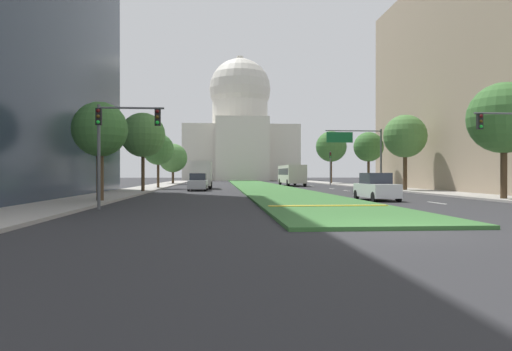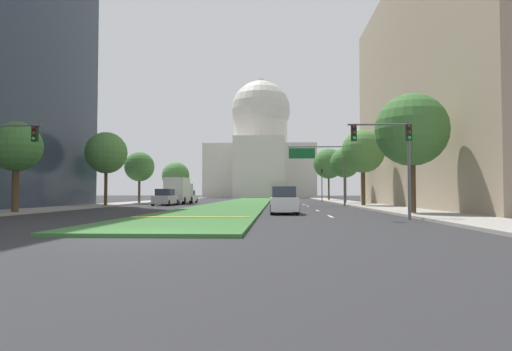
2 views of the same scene
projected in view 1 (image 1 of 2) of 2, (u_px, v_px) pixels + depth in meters
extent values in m
plane|color=#2B2B2D|center=(256.00, 185.00, 68.66)|extent=(260.00, 260.00, 0.00)
cube|color=#386B33|center=(260.00, 186.00, 63.22)|extent=(6.76, 98.16, 0.14)
cube|color=gold|center=(328.00, 206.00, 23.29)|extent=(6.08, 0.50, 0.04)
cube|color=silver|center=(437.00, 203.00, 27.89)|extent=(0.16, 2.40, 0.01)
cube|color=silver|center=(387.00, 196.00, 36.29)|extent=(0.16, 2.40, 0.01)
cube|color=silver|center=(347.00, 191.00, 47.73)|extent=(0.16, 2.40, 0.01)
cube|color=silver|center=(332.00, 189.00, 54.11)|extent=(0.16, 2.40, 0.01)
cube|color=silver|center=(312.00, 186.00, 65.68)|extent=(0.16, 2.40, 0.01)
cube|color=silver|center=(293.00, 183.00, 82.66)|extent=(0.16, 2.40, 0.01)
cube|color=silver|center=(294.00, 184.00, 81.79)|extent=(0.16, 2.40, 0.01)
cube|color=silver|center=(288.00, 183.00, 89.11)|extent=(0.16, 2.40, 0.01)
cube|color=#9E9991|center=(151.00, 187.00, 56.68)|extent=(4.00, 98.16, 0.15)
cube|color=#9E9991|center=(372.00, 187.00, 58.89)|extent=(4.00, 98.16, 0.15)
cube|color=beige|center=(240.00, 154.00, 122.98)|extent=(29.22, 20.40, 14.07)
cube|color=beige|center=(242.00, 149.00, 110.82)|extent=(12.86, 4.00, 15.47)
cylinder|color=beige|center=(240.00, 114.00, 122.94)|extent=(14.72, 14.72, 7.32)
sphere|color=beige|center=(240.00, 89.00, 122.91)|extent=(16.31, 16.31, 16.31)
cylinder|color=beige|center=(240.00, 62.00, 122.88)|extent=(1.80, 1.80, 3.00)
cylinder|color=#515456|center=(99.00, 157.00, 22.80)|extent=(0.16, 0.16, 5.20)
cube|color=black|center=(99.00, 117.00, 22.80)|extent=(0.28, 0.24, 0.84)
sphere|color=#510F0F|center=(98.00, 111.00, 22.65)|extent=(0.18, 0.18, 0.18)
sphere|color=#4C380F|center=(98.00, 116.00, 22.66)|extent=(0.18, 0.18, 0.18)
sphere|color=#1ED838|center=(98.00, 122.00, 22.66)|extent=(0.18, 0.18, 0.18)
cylinder|color=#515456|center=(132.00, 108.00, 22.92)|extent=(3.20, 0.10, 0.10)
cube|color=black|center=(158.00, 117.00, 23.02)|extent=(0.28, 0.24, 0.84)
sphere|color=#510F0F|center=(157.00, 111.00, 22.88)|extent=(0.18, 0.18, 0.18)
sphere|color=#4C380F|center=(157.00, 117.00, 22.88)|extent=(0.18, 0.18, 0.18)
sphere|color=#1ED838|center=(157.00, 123.00, 22.89)|extent=(0.18, 0.18, 0.18)
cylinder|color=#515456|center=(502.00, 113.00, 25.01)|extent=(3.20, 0.10, 0.10)
cube|color=black|center=(480.00, 121.00, 24.91)|extent=(0.28, 0.24, 0.84)
sphere|color=#510F0F|center=(481.00, 116.00, 24.77)|extent=(0.18, 0.18, 0.18)
sphere|color=#4C380F|center=(481.00, 121.00, 24.77)|extent=(0.18, 0.18, 0.18)
sphere|color=#1ED838|center=(481.00, 126.00, 24.77)|extent=(0.18, 0.18, 0.18)
cylinder|color=#515456|center=(330.00, 168.00, 70.52)|extent=(0.16, 0.16, 5.20)
cube|color=black|center=(330.00, 155.00, 70.51)|extent=(0.28, 0.24, 0.84)
sphere|color=#510F0F|center=(330.00, 153.00, 70.37)|extent=(0.18, 0.18, 0.18)
sphere|color=#4C380F|center=(330.00, 155.00, 70.37)|extent=(0.18, 0.18, 0.18)
sphere|color=#1ED838|center=(330.00, 157.00, 70.37)|extent=(0.18, 0.18, 0.18)
cylinder|color=#515456|center=(381.00, 160.00, 48.91)|extent=(0.20, 0.20, 6.50)
cylinder|color=#515456|center=(353.00, 131.00, 48.66)|extent=(6.00, 0.12, 0.12)
cube|color=#146033|center=(340.00, 137.00, 48.50)|extent=(2.80, 0.08, 1.10)
cylinder|color=#4C3823|center=(100.00, 174.00, 27.85)|extent=(0.43, 0.43, 3.56)
sphere|color=#3D7033|center=(100.00, 129.00, 27.84)|extent=(3.30, 3.30, 3.30)
cylinder|color=#4C3823|center=(504.00, 169.00, 30.11)|extent=(0.41, 0.41, 4.15)
sphere|color=#3D7033|center=(504.00, 118.00, 30.09)|extent=(4.63, 4.63, 4.63)
cylinder|color=#4C3823|center=(143.00, 170.00, 43.09)|extent=(0.32, 0.32, 4.26)
sphere|color=#4C7F3D|center=(143.00, 135.00, 43.08)|extent=(4.16, 4.16, 4.16)
cylinder|color=#4C3823|center=(405.00, 170.00, 46.09)|extent=(0.40, 0.40, 4.34)
sphere|color=#4C7F3D|center=(405.00, 136.00, 46.07)|extent=(4.29, 4.29, 4.29)
cylinder|color=#4C3823|center=(158.00, 173.00, 53.95)|extent=(0.30, 0.30, 3.62)
sphere|color=#3D7033|center=(158.00, 149.00, 53.94)|extent=(3.68, 3.68, 3.68)
cylinder|color=#4C3823|center=(369.00, 171.00, 56.97)|extent=(0.32, 0.32, 4.08)
sphere|color=#3D7033|center=(369.00, 147.00, 56.95)|extent=(3.68, 3.68, 3.68)
cylinder|color=#4C3823|center=(173.00, 175.00, 75.90)|extent=(0.40, 0.40, 3.05)
sphere|color=#4C7F3D|center=(173.00, 158.00, 75.89)|extent=(4.74, 4.74, 4.74)
cylinder|color=#4C3823|center=(331.00, 170.00, 77.55)|extent=(0.29, 0.29, 4.91)
sphere|color=#3D7033|center=(331.00, 147.00, 77.53)|extent=(5.16, 5.16, 5.16)
cube|color=silver|center=(376.00, 190.00, 30.60)|extent=(1.83, 4.41, 0.88)
cube|color=#282D38|center=(375.00, 178.00, 30.77)|extent=(1.58, 2.13, 0.72)
cylinder|color=black|center=(399.00, 197.00, 28.95)|extent=(0.23, 0.64, 0.64)
cylinder|color=black|center=(374.00, 197.00, 28.79)|extent=(0.23, 0.64, 0.64)
cylinder|color=black|center=(378.00, 194.00, 32.41)|extent=(0.23, 0.64, 0.64)
cylinder|color=black|center=(357.00, 194.00, 32.25)|extent=(0.23, 0.64, 0.64)
cube|color=#BCBCC1|center=(198.00, 184.00, 47.73)|extent=(1.91, 4.58, 0.87)
cube|color=#282D38|center=(198.00, 177.00, 47.55)|extent=(1.64, 2.21, 0.71)
cylinder|color=black|center=(192.00, 187.00, 49.50)|extent=(0.23, 0.64, 0.64)
cylinder|color=black|center=(207.00, 187.00, 49.60)|extent=(0.23, 0.64, 0.64)
cylinder|color=black|center=(189.00, 188.00, 45.86)|extent=(0.23, 0.64, 0.64)
cylinder|color=black|center=(205.00, 188.00, 45.96)|extent=(0.23, 0.64, 0.64)
cube|color=silver|center=(202.00, 182.00, 60.74)|extent=(2.03, 4.17, 0.81)
cube|color=#282D38|center=(201.00, 177.00, 60.58)|extent=(1.74, 2.03, 0.66)
cylinder|color=black|center=(196.00, 184.00, 62.31)|extent=(0.24, 0.65, 0.64)
cylinder|color=black|center=(209.00, 184.00, 62.39)|extent=(0.24, 0.65, 0.64)
cylinder|color=black|center=(194.00, 185.00, 59.10)|extent=(0.24, 0.65, 0.64)
cylinder|color=black|center=(207.00, 185.00, 59.18)|extent=(0.24, 0.65, 0.64)
cube|color=#BCBCC1|center=(202.00, 176.00, 56.18)|extent=(2.30, 2.00, 2.20)
cube|color=silver|center=(201.00, 173.00, 52.99)|extent=(2.30, 4.40, 2.80)
cylinder|color=black|center=(194.00, 184.00, 56.10)|extent=(0.30, 0.90, 0.90)
cylinder|color=black|center=(211.00, 184.00, 56.27)|extent=(0.30, 0.90, 0.90)
cylinder|color=black|center=(191.00, 185.00, 51.82)|extent=(0.30, 0.90, 0.90)
cylinder|color=black|center=(210.00, 185.00, 51.98)|extent=(0.30, 0.90, 0.90)
cube|color=beige|center=(291.00, 174.00, 66.66)|extent=(2.50, 11.00, 2.50)
cube|color=#232833|center=(291.00, 172.00, 66.66)|extent=(2.52, 10.12, 0.90)
cylinder|color=black|center=(305.00, 183.00, 62.47)|extent=(0.32, 1.00, 1.00)
cylinder|color=black|center=(288.00, 183.00, 62.29)|extent=(0.32, 1.00, 1.00)
cylinder|color=black|center=(295.00, 182.00, 70.65)|extent=(0.32, 1.00, 1.00)
cylinder|color=black|center=(280.00, 182.00, 70.46)|extent=(0.32, 1.00, 1.00)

